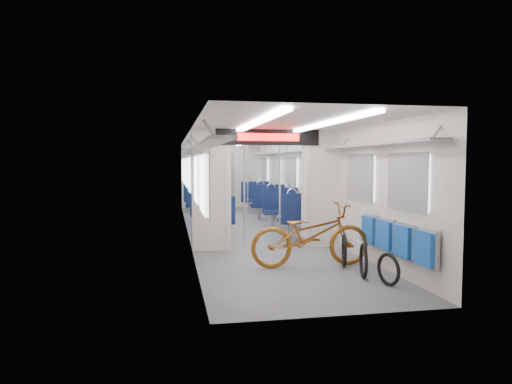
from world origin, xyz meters
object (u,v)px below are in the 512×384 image
bicycle (311,235)px  stanchion_far_right (248,181)px  flip_bench (395,238)px  bike_hoop_a (388,271)px  seat_bay_near_right (290,210)px  stanchion_near_right (280,188)px  bike_hoop_b (364,262)px  seat_bay_near_left (211,212)px  stanchion_far_left (223,181)px  seat_bay_far_left (200,197)px  stanchion_near_left (244,188)px  bike_hoop_c (344,252)px  seat_bay_far_right (261,198)px

bicycle → stanchion_far_right: 5.78m
flip_bench → bike_hoop_a: 0.63m
seat_bay_near_right → stanchion_near_right: size_ratio=0.94×
bike_hoop_b → seat_bay_near_left: seat_bay_near_left is taller
stanchion_far_left → stanchion_far_right: bearing=20.8°
bike_hoop_a → seat_bay_far_left: seat_bay_far_left is taller
seat_bay_far_left → stanchion_near_right: (1.28, -5.38, 0.59)m
bicycle → stanchion_near_right: 2.15m
seat_bay_near_left → stanchion_far_left: (0.52, 1.93, 0.62)m
bicycle → seat_bay_far_left: (-1.30, 7.43, 0.05)m
stanchion_far_right → seat_bay_near_right: bearing=-74.7°
bike_hoop_b → seat_bay_near_right: (0.05, 4.29, 0.32)m
flip_bench → stanchion_far_left: stanchion_far_left is taller
stanchion_near_right → stanchion_far_left: bearing=102.6°
bike_hoop_b → seat_bay_near_left: 4.77m
seat_bay_near_right → stanchion_near_left: 1.95m
bike_hoop_c → seat_bay_near_left: bearing=116.3°
bike_hoop_c → seat_bay_near_right: size_ratio=0.25×
seat_bay_near_right → stanchion_far_right: 2.47m
seat_bay_near_left → bike_hoop_c: bearing=-63.7°
stanchion_far_left → stanchion_near_left: bearing=-89.2°
seat_bay_near_left → seat_bay_near_right: size_ratio=0.90×
bike_hoop_b → stanchion_near_right: 3.10m
seat_bay_near_left → seat_bay_far_left: seat_bay_far_left is taller
flip_bench → seat_bay_far_right: size_ratio=0.95×
bike_hoop_b → flip_bench: bearing=-2.9°
bike_hoop_b → seat_bay_near_right: bearing=89.4°
bike_hoop_c → seat_bay_near_left: size_ratio=0.28×
seat_bay_far_left → stanchion_near_right: 5.56m
seat_bay_near_left → stanchion_near_left: size_ratio=0.84×
bicycle → stanchion_far_right: bearing=0.5°
stanchion_near_right → stanchion_far_right: bearing=90.6°
flip_bench → stanchion_near_right: (-1.01, 2.93, 0.57)m
bicycle → bike_hoop_a: bicycle is taller
seat_bay_near_right → seat_bay_far_right: 3.50m
seat_bay_near_right → bicycle: bearing=-99.5°
bike_hoop_a → seat_bay_far_left: (-1.99, 8.72, 0.36)m
bike_hoop_b → bike_hoop_c: (-0.01, 0.73, 0.01)m
bicycle → stanchion_far_right: stanchion_far_right is taller
bike_hoop_a → bike_hoop_c: bike_hoop_c is taller
seat_bay_near_left → stanchion_far_right: 2.61m
flip_bench → bike_hoop_c: flip_bench is taller
flip_bench → bike_hoop_b: flip_bench is taller
stanchion_far_right → stanchion_far_left: bearing=-159.2°
flip_bench → stanchion_far_right: size_ratio=0.91×
bicycle → stanchion_near_left: size_ratio=0.85×
seat_bay_near_left → stanchion_near_right: bearing=-49.3°
seat_bay_far_right → seat_bay_near_left: bearing=-118.9°
flip_bench → seat_bay_far_left: seat_bay_far_left is taller
flip_bench → seat_bay_near_right: seat_bay_near_right is taller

